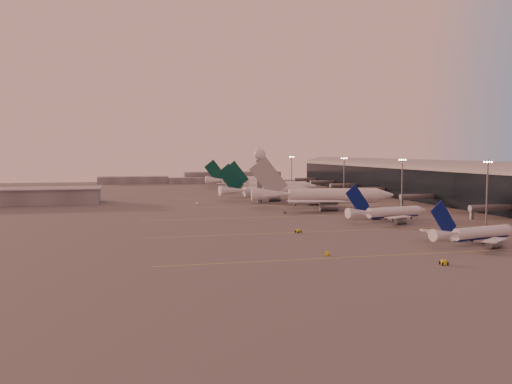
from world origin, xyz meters
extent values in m
plane|color=#4E4C4C|center=(0.00, 0.00, 0.00)|extent=(700.00, 700.00, 0.00)
cube|color=#EFE254|center=(30.00, -35.00, 0.01)|extent=(180.00, 0.25, 0.02)
cube|color=#EFE254|center=(30.00, 10.00, 0.01)|extent=(180.00, 0.25, 0.02)
cube|color=#EFE254|center=(30.00, 55.00, 0.01)|extent=(180.00, 0.25, 0.02)
cube|color=#EFE254|center=(30.00, 100.00, 0.01)|extent=(180.00, 0.25, 0.02)
cube|color=#EFE254|center=(30.00, 150.00, 0.01)|extent=(180.00, 0.25, 0.02)
cube|color=black|center=(108.00, 110.00, 9.00)|extent=(36.00, 360.00, 18.00)
cylinder|color=gray|center=(108.00, 110.00, 18.00)|extent=(10.08, 360.00, 10.08)
cube|color=gray|center=(108.00, 110.00, 18.20)|extent=(40.00, 362.00, 0.80)
cylinder|color=slate|center=(82.00, 28.00, 4.50)|extent=(22.00, 2.80, 2.80)
cube|color=slate|center=(72.00, 28.00, 2.20)|extent=(1.20, 1.20, 4.40)
cylinder|color=slate|center=(82.00, 86.00, 4.50)|extent=(22.00, 2.80, 2.80)
cube|color=slate|center=(72.00, 86.00, 2.20)|extent=(1.20, 1.20, 4.40)
cylinder|color=slate|center=(82.00, 142.00, 4.50)|extent=(22.00, 2.80, 2.80)
cube|color=slate|center=(72.00, 142.00, 2.20)|extent=(1.20, 1.20, 4.40)
cylinder|color=slate|center=(82.00, 184.00, 4.50)|extent=(22.00, 2.80, 2.80)
cube|color=slate|center=(72.00, 184.00, 2.20)|extent=(1.20, 1.20, 4.40)
cylinder|color=slate|center=(82.00, 226.00, 4.50)|extent=(22.00, 2.80, 2.80)
cube|color=slate|center=(72.00, 226.00, 2.20)|extent=(1.20, 1.20, 4.40)
cylinder|color=slate|center=(82.00, 266.00, 4.50)|extent=(22.00, 2.80, 2.80)
cube|color=slate|center=(72.00, 266.00, 2.20)|extent=(1.20, 1.20, 4.40)
cube|color=slate|center=(-120.00, 140.00, 4.00)|extent=(80.00, 25.00, 8.00)
cube|color=gray|center=(-120.00, 140.00, 8.20)|extent=(82.00, 27.00, 0.60)
cylinder|color=slate|center=(5.00, 120.00, 11.00)|extent=(2.60, 2.60, 22.00)
cylinder|color=slate|center=(5.00, 120.00, 22.50)|extent=(5.20, 5.20, 1.20)
sphere|color=silver|center=(5.00, 120.00, 26.40)|extent=(6.40, 6.40, 6.40)
cylinder|color=slate|center=(5.00, 120.00, 30.10)|extent=(0.16, 0.16, 2.00)
cylinder|color=slate|center=(58.00, 0.00, 12.50)|extent=(0.56, 0.56, 25.00)
cube|color=slate|center=(58.00, 0.00, 24.50)|extent=(3.60, 0.25, 0.25)
sphere|color=#FFEABF|center=(56.50, 0.00, 24.10)|extent=(0.56, 0.56, 0.56)
sphere|color=#FFEABF|center=(57.50, 0.00, 24.10)|extent=(0.56, 0.56, 0.56)
sphere|color=#FFEABF|center=(58.50, 0.00, 24.10)|extent=(0.56, 0.56, 0.56)
sphere|color=#FFEABF|center=(59.50, 0.00, 24.10)|extent=(0.56, 0.56, 0.56)
cylinder|color=slate|center=(55.00, 55.00, 12.50)|extent=(0.56, 0.56, 25.00)
cube|color=slate|center=(55.00, 55.00, 24.50)|extent=(3.60, 0.25, 0.25)
sphere|color=#FFEABF|center=(53.50, 55.00, 24.10)|extent=(0.56, 0.56, 0.56)
sphere|color=#FFEABF|center=(54.50, 55.00, 24.10)|extent=(0.56, 0.56, 0.56)
sphere|color=#FFEABF|center=(55.50, 55.00, 24.10)|extent=(0.56, 0.56, 0.56)
sphere|color=#FFEABF|center=(56.50, 55.00, 24.10)|extent=(0.56, 0.56, 0.56)
cylinder|color=slate|center=(50.00, 110.00, 12.50)|extent=(0.56, 0.56, 25.00)
cube|color=slate|center=(50.00, 110.00, 24.50)|extent=(3.60, 0.25, 0.25)
sphere|color=#FFEABF|center=(48.50, 110.00, 24.10)|extent=(0.56, 0.56, 0.56)
sphere|color=#FFEABF|center=(49.50, 110.00, 24.10)|extent=(0.56, 0.56, 0.56)
sphere|color=#FFEABF|center=(50.50, 110.00, 24.10)|extent=(0.56, 0.56, 0.56)
sphere|color=#FFEABF|center=(51.50, 110.00, 24.10)|extent=(0.56, 0.56, 0.56)
cylinder|color=slate|center=(48.00, 200.00, 12.50)|extent=(0.56, 0.56, 25.00)
cube|color=slate|center=(48.00, 200.00, 24.50)|extent=(3.60, 0.25, 0.25)
sphere|color=#FFEABF|center=(46.50, 200.00, 24.10)|extent=(0.56, 0.56, 0.56)
sphere|color=#FFEABF|center=(47.50, 200.00, 24.10)|extent=(0.56, 0.56, 0.56)
sphere|color=#FFEABF|center=(48.50, 200.00, 24.10)|extent=(0.56, 0.56, 0.56)
sphere|color=#FFEABF|center=(49.50, 200.00, 24.10)|extent=(0.56, 0.56, 0.56)
cube|color=slate|center=(-60.00, 320.00, 3.00)|extent=(60.00, 18.00, 6.00)
cube|color=slate|center=(30.00, 330.00, 4.50)|extent=(90.00, 20.00, 9.00)
cube|color=slate|center=(-10.00, 310.00, 2.50)|extent=(40.00, 15.00, 5.00)
cylinder|color=silver|center=(37.96, -25.09, 2.98)|extent=(21.73, 8.40, 3.65)
cylinder|color=navy|center=(37.96, -25.09, 2.16)|extent=(21.08, 7.31, 2.63)
cone|color=silver|center=(50.44, -22.20, 2.98)|extent=(4.87, 4.50, 3.65)
cone|color=silver|center=(23.13, -28.53, 3.44)|extent=(9.59, 5.59, 3.65)
cube|color=silver|center=(34.86, -35.04, 2.34)|extent=(14.07, 12.90, 1.15)
cylinder|color=gray|center=(36.92, -32.38, 0.67)|extent=(4.58, 3.25, 2.37)
cube|color=gray|center=(36.92, -32.38, 1.70)|extent=(0.34, 0.30, 1.46)
cube|color=silver|center=(30.80, -17.52, 2.34)|extent=(15.92, 7.48, 1.15)
cylinder|color=gray|center=(33.83, -19.00, 0.67)|extent=(4.58, 3.25, 2.37)
cube|color=gray|center=(33.83, -19.00, 1.70)|extent=(0.34, 0.30, 1.46)
cube|color=navy|center=(22.69, -28.63, 7.96)|extent=(9.84, 2.59, 10.89)
cube|color=silver|center=(24.09, -32.57, 3.53)|extent=(4.21, 3.83, 0.24)
cube|color=silver|center=(22.22, -24.47, 3.53)|extent=(4.40, 2.45, 0.24)
cylinder|color=black|center=(45.90, -23.25, 0.48)|extent=(0.48, 0.48, 0.96)
cylinder|color=black|center=(35.80, -23.42, 0.53)|extent=(1.14, 0.71, 1.06)
cylinder|color=black|center=(36.75, -27.54, 0.53)|extent=(1.14, 0.71, 1.06)
cylinder|color=silver|center=(37.31, 28.94, 3.30)|extent=(24.07, 8.74, 4.04)
cylinder|color=navy|center=(37.31, 28.94, 2.39)|extent=(23.38, 7.53, 2.91)
cone|color=silver|center=(51.19, 31.80, 3.30)|extent=(5.31, 4.88, 4.04)
cone|color=silver|center=(20.80, 25.55, 3.80)|extent=(10.57, 5.96, 4.04)
cube|color=silver|center=(33.60, 18.03, 2.59)|extent=(15.77, 14.02, 1.27)
cylinder|color=gray|center=(35.96, 20.91, 0.74)|extent=(5.03, 3.50, 2.63)
cube|color=gray|center=(35.96, 20.91, 1.88)|extent=(0.37, 0.32, 1.62)
cube|color=silver|center=(29.59, 37.51, 2.59)|extent=(17.60, 8.66, 1.27)
cylinder|color=gray|center=(32.90, 35.79, 0.74)|extent=(5.03, 3.50, 2.63)
cube|color=gray|center=(32.90, 35.79, 1.88)|extent=(0.37, 0.32, 1.62)
cube|color=navy|center=(20.31, 25.45, 8.80)|extent=(10.94, 2.60, 12.05)
cube|color=silver|center=(21.76, 21.06, 3.90)|extent=(4.69, 4.17, 0.27)
cube|color=silver|center=(19.91, 30.06, 3.90)|extent=(4.88, 2.81, 0.27)
cylinder|color=black|center=(46.14, 30.76, 0.53)|extent=(0.53, 0.53, 1.06)
cylinder|color=black|center=(34.96, 30.85, 0.59)|extent=(1.25, 0.76, 1.17)
cylinder|color=black|center=(35.90, 26.27, 0.59)|extent=(1.25, 0.76, 1.17)
cylinder|color=silver|center=(33.48, 83.99, 4.77)|extent=(44.54, 13.00, 6.88)
cylinder|color=silver|center=(33.48, 83.99, 3.22)|extent=(43.39, 10.97, 4.95)
cone|color=silver|center=(59.48, 80.30, 4.77)|extent=(9.40, 8.01, 6.88)
cone|color=silver|center=(2.56, 88.38, 5.63)|extent=(19.24, 9.40, 6.88)
cube|color=silver|center=(20.28, 67.38, 3.57)|extent=(32.19, 17.64, 2.04)
cylinder|color=gray|center=(26.16, 70.92, 0.78)|extent=(9.06, 5.62, 4.47)
cube|color=gray|center=(26.16, 70.92, 2.36)|extent=(0.37, 0.32, 2.75)
cube|color=silver|center=(25.43, 103.62, 3.57)|extent=(29.84, 24.52, 2.04)
cylinder|color=gray|center=(30.09, 98.59, 0.78)|extent=(9.06, 5.62, 4.47)
cube|color=gray|center=(30.09, 98.59, 2.36)|extent=(0.37, 0.32, 2.75)
cube|color=#95979C|center=(1.65, 88.51, 13.75)|extent=(18.92, 3.07, 20.41)
cube|color=silver|center=(1.00, 80.00, 5.80)|extent=(9.09, 5.66, 0.28)
cube|color=silver|center=(3.40, 96.87, 5.80)|extent=(8.84, 7.42, 0.28)
cylinder|color=black|center=(50.04, 81.64, 0.55)|extent=(0.55, 0.55, 1.11)
cylinder|color=black|center=(30.31, 86.90, 0.61)|extent=(1.29, 0.72, 1.22)
cylinder|color=black|center=(29.63, 82.07, 0.61)|extent=(1.29, 0.72, 1.22)
cylinder|color=silver|center=(16.85, 136.73, 4.02)|extent=(35.70, 11.27, 5.69)
cylinder|color=silver|center=(16.85, 136.73, 2.74)|extent=(34.75, 9.59, 4.09)
cone|color=silver|center=(37.61, 140.10, 4.02)|extent=(7.65, 6.71, 5.69)
cone|color=silver|center=(-7.84, 132.71, 4.73)|extent=(15.50, 7.99, 5.69)
cube|color=silver|center=(10.66, 120.70, 3.02)|extent=(23.96, 20.21, 1.68)
cylinder|color=gray|center=(14.35, 124.85, 0.69)|extent=(7.33, 4.74, 3.70)
cube|color=gray|center=(14.35, 124.85, 2.03)|extent=(0.33, 0.29, 2.27)
cube|color=silver|center=(5.89, 149.96, 3.02)|extent=(26.14, 13.84, 1.68)
cylinder|color=gray|center=(10.71, 147.20, 0.69)|extent=(7.33, 4.74, 3.70)
cube|color=gray|center=(10.71, 147.20, 2.03)|extent=(0.33, 0.29, 2.27)
cube|color=#06392F|center=(-8.57, 132.59, 11.52)|extent=(15.49, 2.85, 16.82)
cube|color=silver|center=(-6.99, 125.93, 4.87)|extent=(7.05, 6.03, 0.25)
cube|color=silver|center=(-9.19, 139.40, 4.87)|extent=(7.27, 4.42, 0.25)
cylinder|color=black|center=(30.07, 138.88, 0.49)|extent=(0.49, 0.49, 0.98)
cylinder|color=black|center=(13.69, 138.40, 0.54)|extent=(1.14, 0.66, 1.08)
cylinder|color=black|center=(14.39, 134.14, 0.54)|extent=(1.14, 0.66, 1.08)
cylinder|color=silver|center=(30.45, 174.92, 4.16)|extent=(36.64, 16.30, 5.89)
cylinder|color=silver|center=(30.45, 174.92, 2.84)|extent=(35.46, 14.51, 4.24)
cone|color=silver|center=(51.29, 168.56, 4.16)|extent=(8.48, 7.70, 5.89)
cone|color=silver|center=(5.67, 182.49, 4.90)|extent=(16.36, 10.10, 5.89)
cube|color=silver|center=(17.36, 162.86, 3.13)|extent=(27.19, 11.10, 1.74)
cylinder|color=gray|center=(22.69, 165.03, 0.71)|extent=(7.88, 5.72, 3.83)
cube|color=gray|center=(22.69, 165.03, 2.10)|extent=(0.37, 0.33, 2.36)
cube|color=silver|center=(26.33, 192.23, 3.13)|extent=(23.09, 23.08, 1.74)
cylinder|color=gray|center=(29.54, 187.46, 0.71)|extent=(7.88, 5.72, 3.83)
cube|color=gray|center=(29.54, 187.46, 2.10)|extent=(0.37, 0.33, 2.36)
cube|color=#06392F|center=(4.94, 182.71, 11.93)|extent=(15.60, 5.07, 17.43)
cube|color=silver|center=(3.36, 175.80, 5.05)|extent=(7.39, 3.73, 0.25)
cube|color=silver|center=(7.49, 189.32, 5.05)|extent=(6.98, 6.76, 0.25)
cylinder|color=black|center=(43.72, 170.87, 0.51)|extent=(0.51, 0.51, 1.02)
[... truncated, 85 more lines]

